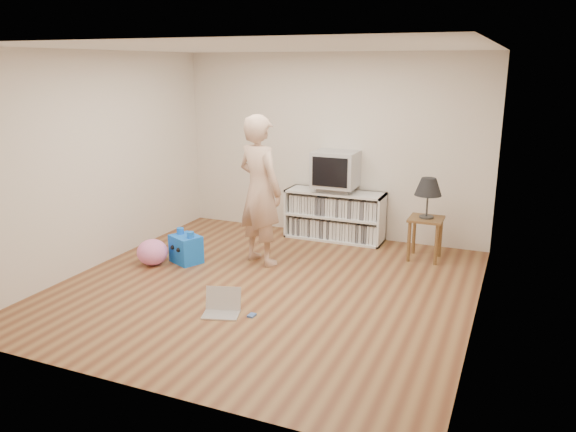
% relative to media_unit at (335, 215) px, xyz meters
% --- Properties ---
extents(ground, '(4.50, 4.50, 0.00)m').
position_rel_media_unit_xyz_m(ground, '(-0.14, -2.04, -0.35)').
color(ground, brown).
rests_on(ground, ground).
extents(walls, '(4.52, 4.52, 2.60)m').
position_rel_media_unit_xyz_m(walls, '(-0.14, -2.04, 0.95)').
color(walls, silver).
rests_on(walls, ground).
extents(ceiling, '(4.50, 4.50, 0.01)m').
position_rel_media_unit_xyz_m(ceiling, '(-0.14, -2.04, 2.25)').
color(ceiling, white).
rests_on(ceiling, walls).
extents(media_unit, '(1.40, 0.45, 0.70)m').
position_rel_media_unit_xyz_m(media_unit, '(0.00, 0.00, 0.00)').
color(media_unit, white).
rests_on(media_unit, ground).
extents(dvd_deck, '(0.45, 0.35, 0.07)m').
position_rel_media_unit_xyz_m(dvd_deck, '(0.00, -0.02, 0.39)').
color(dvd_deck, gray).
rests_on(dvd_deck, media_unit).
extents(crt_tv, '(0.60, 0.53, 0.50)m').
position_rel_media_unit_xyz_m(crt_tv, '(0.00, -0.02, 0.67)').
color(crt_tv, '#AAAAB0').
rests_on(crt_tv, dvd_deck).
extents(side_table, '(0.42, 0.42, 0.55)m').
position_rel_media_unit_xyz_m(side_table, '(1.34, -0.39, 0.07)').
color(side_table, brown).
rests_on(side_table, ground).
extents(table_lamp, '(0.34, 0.34, 0.52)m').
position_rel_media_unit_xyz_m(table_lamp, '(1.34, -0.39, 0.59)').
color(table_lamp, '#333333').
rests_on(table_lamp, side_table).
extents(person, '(0.80, 0.67, 1.87)m').
position_rel_media_unit_xyz_m(person, '(-0.55, -1.32, 0.58)').
color(person, tan).
rests_on(person, ground).
extents(laptop, '(0.43, 0.38, 0.25)m').
position_rel_media_unit_xyz_m(laptop, '(-0.26, -2.83, -0.28)').
color(laptop, silver).
rests_on(laptop, ground).
extents(playing_cards, '(0.07, 0.09, 0.02)m').
position_rel_media_unit_xyz_m(playing_cards, '(0.06, -2.79, -0.34)').
color(playing_cards, '#4062AB').
rests_on(playing_cards, ground).
extents(plush_blue, '(0.46, 0.42, 0.43)m').
position_rel_media_unit_xyz_m(plush_blue, '(-1.42, -1.69, -0.17)').
color(plush_blue, blue).
rests_on(plush_blue, ground).
extents(plush_pink, '(0.46, 0.46, 0.33)m').
position_rel_media_unit_xyz_m(plush_pink, '(-1.76, -1.93, -0.19)').
color(plush_pink, pink).
rests_on(plush_pink, ground).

